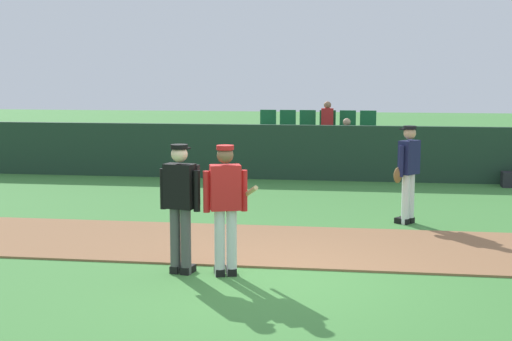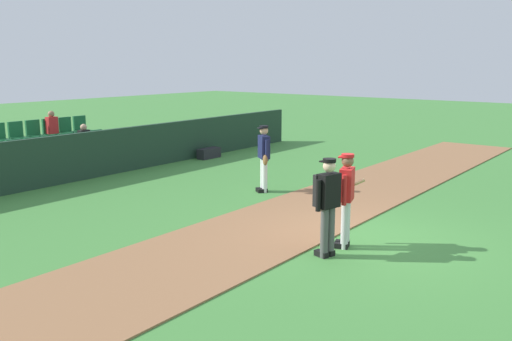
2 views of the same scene
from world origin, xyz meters
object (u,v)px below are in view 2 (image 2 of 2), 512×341
umpire_home_plate (327,202)px  equipment_bag (209,153)px  runner_navy_jersey (264,156)px  batter_red_jersey (346,197)px

umpire_home_plate → equipment_bag: 10.45m
umpire_home_plate → equipment_bag: umpire_home_plate is taller
runner_navy_jersey → equipment_bag: size_ratio=1.96×
batter_red_jersey → equipment_bag: size_ratio=1.96×
umpire_home_plate → runner_navy_jersey: (3.20, 3.80, -0.04)m
batter_red_jersey → umpire_home_plate: 0.62m
umpire_home_plate → runner_navy_jersey: bearing=49.9°
equipment_bag → batter_red_jersey: bearing=-122.8°
batter_red_jersey → runner_navy_jersey: same height
batter_red_jersey → runner_navy_jersey: 4.61m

